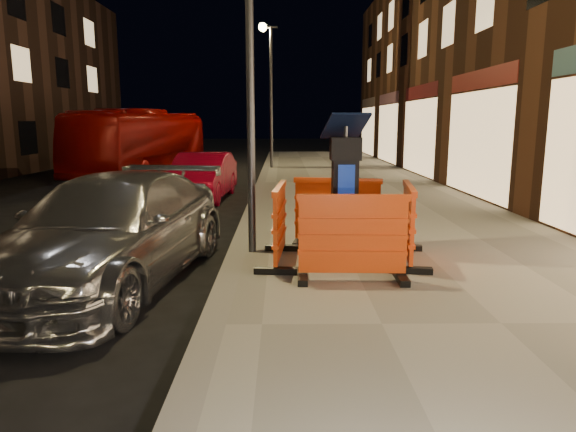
{
  "coord_description": "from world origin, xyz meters",
  "views": [
    {
      "loc": [
        0.73,
        -4.99,
        2.22
      ],
      "look_at": [
        0.8,
        1.0,
        1.1
      ],
      "focal_mm": 32.0,
      "sensor_mm": 36.0,
      "label": 1
    }
  ],
  "objects_px": {
    "barrier_back": "(337,212)",
    "car_red": "(203,199)",
    "barrier_front": "(353,238)",
    "parking_kiosk": "(345,193)",
    "barrier_kerbside": "(280,224)",
    "barrier_bldgside": "(408,223)",
    "car_silver": "(115,281)",
    "bus_doubledecker": "(145,175)"
  },
  "relations": [
    {
      "from": "barrier_back",
      "to": "car_red",
      "type": "height_order",
      "value": "barrier_back"
    },
    {
      "from": "barrier_front",
      "to": "car_red",
      "type": "bearing_deg",
      "value": 113.37
    },
    {
      "from": "barrier_front",
      "to": "car_red",
      "type": "xyz_separation_m",
      "value": [
        -3.19,
        8.07,
        -0.72
      ]
    },
    {
      "from": "parking_kiosk",
      "to": "car_red",
      "type": "xyz_separation_m",
      "value": [
        -3.19,
        7.12,
        -1.17
      ]
    },
    {
      "from": "parking_kiosk",
      "to": "barrier_kerbside",
      "type": "xyz_separation_m",
      "value": [
        -0.95,
        0.0,
        -0.45
      ]
    },
    {
      "from": "barrier_bldgside",
      "to": "car_red",
      "type": "relative_size",
      "value": 0.37
    },
    {
      "from": "barrier_back",
      "to": "barrier_bldgside",
      "type": "relative_size",
      "value": 1.0
    },
    {
      "from": "barrier_front",
      "to": "barrier_kerbside",
      "type": "distance_m",
      "value": 1.34
    },
    {
      "from": "barrier_back",
      "to": "car_red",
      "type": "bearing_deg",
      "value": 127.13
    },
    {
      "from": "barrier_kerbside",
      "to": "barrier_back",
      "type": "bearing_deg",
      "value": -40.19
    },
    {
      "from": "parking_kiosk",
      "to": "car_silver",
      "type": "relative_size",
      "value": 0.4
    },
    {
      "from": "barrier_front",
      "to": "parking_kiosk",
      "type": "bearing_deg",
      "value": 91.81
    },
    {
      "from": "barrier_kerbside",
      "to": "car_red",
      "type": "xyz_separation_m",
      "value": [
        -2.24,
        7.12,
        -0.72
      ]
    },
    {
      "from": "parking_kiosk",
      "to": "bus_doubledecker",
      "type": "height_order",
      "value": "parking_kiosk"
    },
    {
      "from": "parking_kiosk",
      "to": "car_red",
      "type": "relative_size",
      "value": 0.51
    },
    {
      "from": "barrier_bldgside",
      "to": "bus_doubledecker",
      "type": "bearing_deg",
      "value": 37.28
    },
    {
      "from": "car_silver",
      "to": "bus_doubledecker",
      "type": "relative_size",
      "value": 0.53
    },
    {
      "from": "barrier_back",
      "to": "car_silver",
      "type": "relative_size",
      "value": 0.29
    },
    {
      "from": "barrier_kerbside",
      "to": "barrier_front",
      "type": "bearing_deg",
      "value": -130.19
    },
    {
      "from": "barrier_back",
      "to": "car_silver",
      "type": "xyz_separation_m",
      "value": [
        -3.26,
        -1.45,
        -0.72
      ]
    },
    {
      "from": "barrier_kerbside",
      "to": "car_silver",
      "type": "distance_m",
      "value": 2.47
    },
    {
      "from": "parking_kiosk",
      "to": "barrier_back",
      "type": "height_order",
      "value": "parking_kiosk"
    },
    {
      "from": "barrier_back",
      "to": "barrier_bldgside",
      "type": "distance_m",
      "value": 1.34
    },
    {
      "from": "barrier_bldgside",
      "to": "barrier_kerbside",
      "type": "bearing_deg",
      "value": 98.81
    },
    {
      "from": "barrier_bldgside",
      "to": "car_red",
      "type": "bearing_deg",
      "value": 38.97
    },
    {
      "from": "car_silver",
      "to": "bus_doubledecker",
      "type": "xyz_separation_m",
      "value": [
        -3.37,
        14.48,
        0.0
      ]
    },
    {
      "from": "parking_kiosk",
      "to": "bus_doubledecker",
      "type": "xyz_separation_m",
      "value": [
        -6.63,
        13.98,
        -1.17
      ]
    },
    {
      "from": "car_red",
      "to": "car_silver",
      "type": "bearing_deg",
      "value": -87.03
    },
    {
      "from": "car_red",
      "to": "bus_doubledecker",
      "type": "distance_m",
      "value": 7.67
    },
    {
      "from": "parking_kiosk",
      "to": "barrier_front",
      "type": "xyz_separation_m",
      "value": [
        0.0,
        -0.95,
        -0.45
      ]
    },
    {
      "from": "barrier_front",
      "to": "car_silver",
      "type": "xyz_separation_m",
      "value": [
        -3.26,
        0.45,
        -0.72
      ]
    },
    {
      "from": "parking_kiosk",
      "to": "car_red",
      "type": "height_order",
      "value": "parking_kiosk"
    },
    {
      "from": "barrier_kerbside",
      "to": "car_silver",
      "type": "bearing_deg",
      "value": 107.04
    },
    {
      "from": "parking_kiosk",
      "to": "car_silver",
      "type": "xyz_separation_m",
      "value": [
        -3.26,
        -0.5,
        -1.17
      ]
    },
    {
      "from": "barrier_kerbside",
      "to": "barrier_bldgside",
      "type": "xyz_separation_m",
      "value": [
        1.9,
        0.0,
        0.0
      ]
    },
    {
      "from": "parking_kiosk",
      "to": "barrier_kerbside",
      "type": "height_order",
      "value": "parking_kiosk"
    },
    {
      "from": "bus_doubledecker",
      "to": "car_silver",
      "type": "bearing_deg",
      "value": -68.82
    },
    {
      "from": "barrier_back",
      "to": "car_red",
      "type": "relative_size",
      "value": 0.37
    },
    {
      "from": "barrier_back",
      "to": "barrier_front",
      "type": "bearing_deg",
      "value": -80.19
    },
    {
      "from": "barrier_kerbside",
      "to": "bus_doubledecker",
      "type": "height_order",
      "value": "bus_doubledecker"
    },
    {
      "from": "parking_kiosk",
      "to": "barrier_bldgside",
      "type": "xyz_separation_m",
      "value": [
        0.95,
        0.0,
        -0.45
      ]
    },
    {
      "from": "barrier_kerbside",
      "to": "bus_doubledecker",
      "type": "distance_m",
      "value": 15.1
    }
  ]
}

